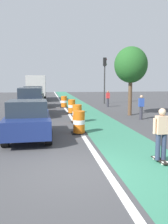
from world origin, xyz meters
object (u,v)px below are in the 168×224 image
(traffic_barrel_front, at_px, (79,123))
(street_tree_sidewalk, at_px, (131,65))
(parked_suv_third, at_px, (34,96))
(delivery_truck_down_block, at_px, (37,86))
(traffic_barrel_far, at_px, (64,102))
(pedestrian_crossing, at_px, (141,106))
(traffic_light_corner, at_px, (105,72))
(pedestrian_waiting, at_px, (108,98))
(skateboarder_on_lane, at_px, (161,133))
(traffic_barrel_mid, at_px, (77,114))
(traffic_barrel_back, at_px, (72,107))
(parked_suv_second, at_px, (30,101))
(parked_sedan_nearest, at_px, (28,120))

(traffic_barrel_front, bearing_deg, street_tree_sidewalk, 50.96)
(parked_suv_third, bearing_deg, delivery_truck_down_block, 90.42)
(traffic_barrel_far, bearing_deg, pedestrian_crossing, -61.02)
(traffic_light_corner, xyz_separation_m, pedestrian_waiting, (-0.47, -3.35, -2.64))
(skateboarder_on_lane, xyz_separation_m, traffic_barrel_mid, (-1.67, 7.61, -0.38))
(traffic_barrel_back, bearing_deg, skateboarder_on_lane, -82.38)
(traffic_barrel_front, height_order, traffic_barrel_far, same)
(pedestrian_crossing, xyz_separation_m, street_tree_sidewalk, (-0.06, 2.02, 2.80))
(skateboarder_on_lane, relative_size, pedestrian_waiting, 1.05)
(skateboarder_on_lane, bearing_deg, parked_suv_second, 112.87)
(parked_sedan_nearest, height_order, traffic_barrel_back, parked_sedan_nearest)
(delivery_truck_down_block, bearing_deg, traffic_barrel_far, -72.77)
(parked_suv_third, distance_m, traffic_barrel_mid, 9.95)
(traffic_light_corner, distance_m, pedestrian_crossing, 11.51)
(street_tree_sidewalk, bearing_deg, skateboarder_on_lane, -104.34)
(traffic_barrel_mid, relative_size, delivery_truck_down_block, 0.14)
(pedestrian_waiting, xyz_separation_m, street_tree_sidewalk, (0.18, -5.84, 2.80))
(traffic_barrel_front, bearing_deg, pedestrian_crossing, 37.87)
(traffic_barrel_far, bearing_deg, pedestrian_waiting, -3.97)
(traffic_barrel_mid, bearing_deg, street_tree_sidewalk, 30.09)
(street_tree_sidewalk, bearing_deg, traffic_barrel_mid, -149.91)
(parked_sedan_nearest, distance_m, delivery_truck_down_block, 22.03)
(delivery_truck_down_block, relative_size, traffic_light_corner, 1.49)
(skateboarder_on_lane, bearing_deg, street_tree_sidewalk, 75.66)
(parked_suv_third, relative_size, traffic_barrel_back, 4.25)
(skateboarder_on_lane, relative_size, parked_suv_second, 0.36)
(parked_sedan_nearest, bearing_deg, traffic_barrel_back, 71.38)
(parked_sedan_nearest, relative_size, traffic_light_corner, 0.82)
(delivery_truck_down_block, xyz_separation_m, street_tree_sidewalk, (7.42, -15.68, 1.82))
(parked_sedan_nearest, relative_size, traffic_barrel_mid, 3.81)
(pedestrian_crossing, bearing_deg, skateboarder_on_lane, -108.10)
(traffic_light_corner, bearing_deg, traffic_barrel_front, -108.09)
(parked_suv_third, height_order, pedestrian_crossing, parked_suv_third)
(parked_suv_second, relative_size, parked_suv_third, 1.01)
(skateboarder_on_lane, bearing_deg, traffic_barrel_far, 96.65)
(skateboarder_on_lane, bearing_deg, traffic_light_corner, 81.55)
(traffic_barrel_far, distance_m, pedestrian_waiting, 4.30)
(parked_sedan_nearest, height_order, traffic_barrel_front, parked_sedan_nearest)
(traffic_barrel_front, bearing_deg, traffic_barrel_far, 89.61)
(traffic_barrel_front, height_order, traffic_barrel_mid, same)
(skateboarder_on_lane, height_order, delivery_truck_down_block, delivery_truck_down_block)
(traffic_barrel_far, bearing_deg, street_tree_sidewalk, -53.96)
(delivery_truck_down_block, xyz_separation_m, traffic_light_corner, (7.71, -6.50, 1.65))
(parked_suv_second, distance_m, traffic_barrel_front, 7.29)
(skateboarder_on_lane, xyz_separation_m, street_tree_sidewalk, (2.57, 10.07, 2.76))
(parked_suv_second, distance_m, parked_suv_third, 5.85)
(traffic_barrel_mid, xyz_separation_m, traffic_light_corner, (4.53, 11.64, 2.97))
(parked_sedan_nearest, height_order, pedestrian_waiting, parked_sedan_nearest)
(traffic_barrel_far, height_order, pedestrian_waiting, pedestrian_waiting)
(skateboarder_on_lane, height_order, parked_suv_second, parked_suv_second)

